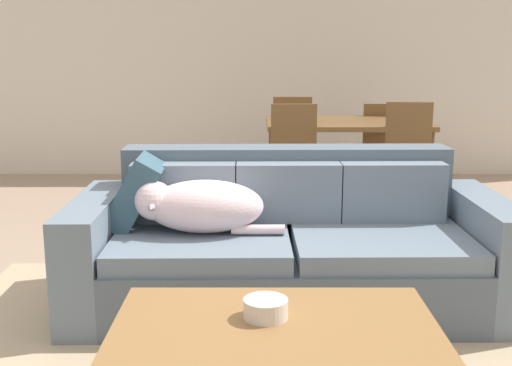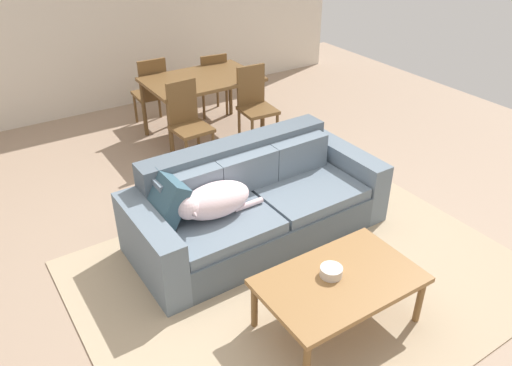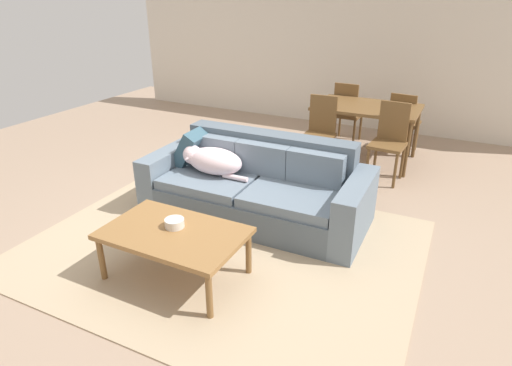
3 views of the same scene
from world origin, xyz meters
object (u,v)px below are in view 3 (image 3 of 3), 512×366
object	(u,v)px
throw_pillow_by_left_arm	(192,147)
dining_chair_far_right	(403,120)
dog_on_left_cushion	(212,160)
bowl_on_coffee_table	(175,223)
dining_chair_near_right	(390,138)
dining_chair_far_left	(347,111)
couch	(258,188)
coffee_table	(174,236)
dining_chair_near_left	(320,130)
dining_table	(367,111)

from	to	relation	value
throw_pillow_by_left_arm	dining_chair_far_right	bearing A→B (deg)	54.77
dog_on_left_cushion	bowl_on_coffee_table	distance (m)	1.16
dining_chair_near_right	dining_chair_far_right	world-z (taller)	dining_chair_near_right
dining_chair_far_left	couch	bearing A→B (deg)	88.74
couch	coffee_table	xyz separation A→B (m)	(-0.11, -1.28, 0.08)
dog_on_left_cushion	throw_pillow_by_left_arm	distance (m)	0.39
couch	dining_chair_far_left	size ratio (longest dim) A/B	2.47
bowl_on_coffee_table	dining_chair_near_left	bearing A→B (deg)	84.49
coffee_table	dining_chair_far_left	distance (m)	4.00
dining_chair_near_left	dining_chair_far_right	distance (m)	1.38
dining_chair_near_right	dining_chair_far_right	bearing A→B (deg)	94.86
couch	bowl_on_coffee_table	xyz separation A→B (m)	(-0.15, -1.22, 0.16)
couch	dog_on_left_cushion	xyz separation A→B (m)	(-0.48, -0.11, 0.26)
throw_pillow_by_left_arm	dining_chair_near_right	distance (m)	2.40
bowl_on_coffee_table	couch	bearing A→B (deg)	83.14
couch	dining_table	world-z (taller)	couch
dog_on_left_cushion	dining_chair_far_right	bearing A→B (deg)	60.94
throw_pillow_by_left_arm	dining_table	world-z (taller)	throw_pillow_by_left_arm
coffee_table	dining_chair_near_right	xyz separation A→B (m)	(1.13, 2.86, 0.14)
throw_pillow_by_left_arm	dining_chair_near_left	distance (m)	1.81
dining_chair_far_left	dining_chair_far_right	bearing A→B (deg)	177.38
dog_on_left_cushion	dining_chair_near_left	distance (m)	1.80
couch	dining_chair_far_right	world-z (taller)	dining_chair_far_right
dining_chair_near_left	dining_chair_far_right	bearing A→B (deg)	47.19
dining_table	dining_chair_near_right	distance (m)	0.71
coffee_table	dining_chair_far_right	distance (m)	4.08
couch	throw_pillow_by_left_arm	size ratio (longest dim) A/B	5.77
throw_pillow_by_left_arm	dining_chair_near_right	world-z (taller)	dining_chair_near_right
throw_pillow_by_left_arm	bowl_on_coffee_table	distance (m)	1.44
dog_on_left_cushion	dining_chair_near_right	distance (m)	2.25
dining_chair_near_right	bowl_on_coffee_table	bearing A→B (deg)	-108.42
dining_table	dining_chair_far_left	size ratio (longest dim) A/B	1.46
coffee_table	couch	bearing A→B (deg)	84.91
dog_on_left_cushion	throw_pillow_by_left_arm	size ratio (longest dim) A/B	1.94
dining_table	dining_chair_far_right	bearing A→B (deg)	51.73
throw_pillow_by_left_arm	coffee_table	world-z (taller)	throw_pillow_by_left_arm
throw_pillow_by_left_arm	dining_chair_near_right	bearing A→B (deg)	39.63
couch	dining_table	distance (m)	2.24
dining_chair_near_left	dining_chair_far_right	size ratio (longest dim) A/B	1.08
coffee_table	dining_table	bearing A→B (deg)	78.30
dog_on_left_cushion	dining_chair_far_right	world-z (taller)	dining_chair_far_right
dining_chair_near_right	coffee_table	bearing A→B (deg)	-107.42
throw_pillow_by_left_arm	dining_chair_near_left	size ratio (longest dim) A/B	0.42
dining_chair_near_left	dining_chair_near_right	bearing A→B (deg)	-3.62
dining_chair_far_right	throw_pillow_by_left_arm	bearing A→B (deg)	61.75
bowl_on_coffee_table	dining_chair_far_right	distance (m)	4.03
couch	dining_chair_far_right	distance (m)	2.83
couch	throw_pillow_by_left_arm	xyz separation A→B (m)	(-0.83, 0.05, 0.30)
dog_on_left_cushion	dining_chair_near_left	world-z (taller)	dining_chair_near_left
dog_on_left_cushion	bowl_on_coffee_table	world-z (taller)	dog_on_left_cushion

